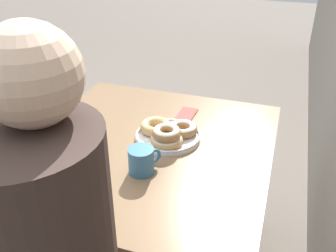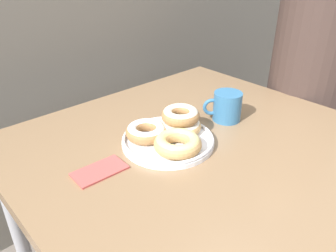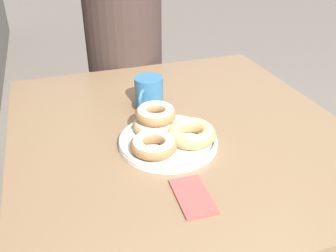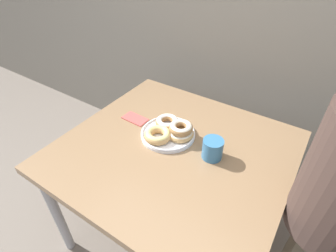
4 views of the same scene
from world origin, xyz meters
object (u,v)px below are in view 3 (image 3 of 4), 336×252
at_px(donut_plate, 167,133).
at_px(person_figure, 124,48).
at_px(dining_table, 179,147).
at_px(coffee_mug, 149,91).
at_px(napkin, 193,196).

distance_m(donut_plate, person_figure, 0.78).
bearing_deg(dining_table, donut_plate, 137.21).
relative_size(donut_plate, coffee_mug, 2.54).
bearing_deg(person_figure, napkin, 176.17).
height_order(donut_plate, person_figure, person_figure).
height_order(donut_plate, napkin, donut_plate).
bearing_deg(donut_plate, dining_table, -42.79).
bearing_deg(dining_table, person_figure, 0.95).
bearing_deg(napkin, person_figure, -3.83).
xyz_separation_m(coffee_mug, napkin, (-0.48, 0.03, -0.05)).
bearing_deg(napkin, donut_plate, -3.74).
distance_m(donut_plate, napkin, 0.24).
height_order(person_figure, napkin, person_figure).
bearing_deg(coffee_mug, person_figure, -3.76).
bearing_deg(donut_plate, coffee_mug, -4.07).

